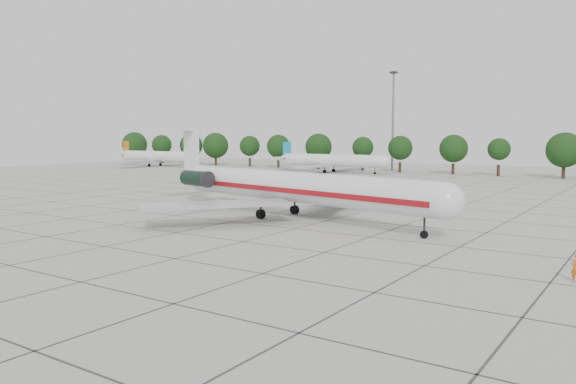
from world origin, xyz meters
name	(u,v)px	position (x,y,z in m)	size (l,w,h in m)	color
ground	(295,229)	(0.00, 0.00, 0.00)	(260.00, 260.00, 0.00)	#AFAFA8
apron_joints	(364,211)	(0.00, 15.00, 0.01)	(170.00, 170.00, 0.02)	#383838
main_airliner	(282,185)	(-5.62, 5.94, 3.51)	(41.93, 32.57, 9.93)	silver
ground_crew	(576,268)	(25.25, -6.85, 0.88)	(0.64, 0.42, 1.77)	#DD5F0D
bg_airliner_a	(157,156)	(-94.56, 69.97, 2.91)	(28.24, 27.20, 7.40)	silver
bg_airliner_b	(332,161)	(-37.94, 74.24, 2.91)	(28.24, 27.20, 7.40)	silver
tree_line	(454,149)	(-11.68, 85.00, 5.98)	(249.86, 8.44, 10.22)	#332114
floodlight_mast	(393,115)	(-30.00, 92.00, 14.28)	(1.60, 1.60, 25.45)	slate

